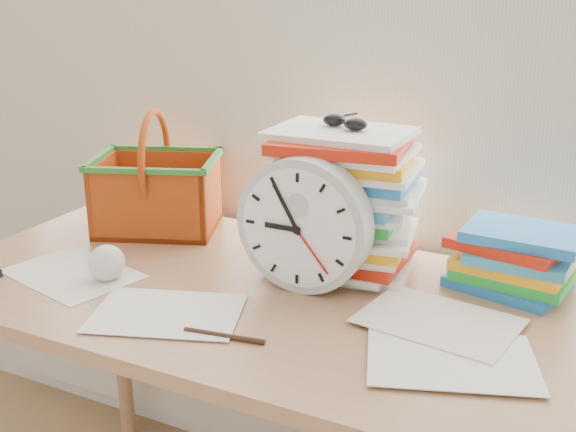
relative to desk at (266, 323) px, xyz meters
The scene contains 9 objects.
desk is the anchor object (origin of this frame).
paper_stack 0.30m from the desk, 62.18° to the left, with size 0.31×0.25×0.30m, color white, non-canonical shape.
clock 0.23m from the desk, 32.99° to the left, with size 0.27×0.27×0.05m, color #B9B9BB.
sunglasses 0.44m from the desk, 66.19° to the left, with size 0.12×0.10×0.03m, color black, non-canonical shape.
book_stack 0.51m from the desk, 27.62° to the left, with size 0.25×0.20×0.13m, color white, non-canonical shape.
basket 0.51m from the desk, 153.70° to the left, with size 0.29×0.23×0.29m, color #BE4A12, non-canonical shape.
crumpled_ball 0.35m from the desk, 162.58° to the right, with size 0.08×0.08×0.08m, color white.
pen 0.23m from the desk, 81.75° to the right, with size 0.01×0.01×0.15m, color black.
scattered_papers 0.08m from the desk, ahead, with size 1.26×0.42×0.02m, color white, non-canonical shape.
Camera 1 is at (0.64, 0.44, 1.36)m, focal length 45.00 mm.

